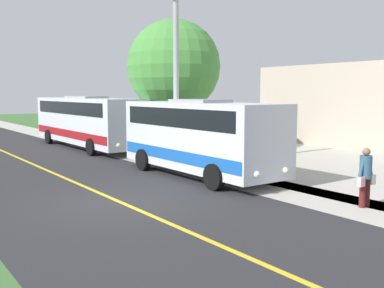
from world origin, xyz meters
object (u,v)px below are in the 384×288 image
Objects in this scene: tree_curbside at (174,67)px; shuttle_bus_front at (200,134)px; transit_bus_rear at (86,119)px; street_light_pole at (174,55)px; pedestrian_with_bags at (365,175)px.

shuttle_bus_front is at bearing 64.93° from tree_curbside.
shuttle_bus_front is 1.10× the size of tree_curbside.
street_light_pole reaches higher than transit_bus_rear.
transit_bus_rear is 1.25× the size of street_light_pole.
shuttle_bus_front is at bearing -81.93° from pedestrian_with_bags.
tree_curbside is at bearing 120.61° from transit_bus_rear.
pedestrian_with_bags is at bearing 93.34° from street_light_pole.
pedestrian_with_bags is 9.87m from street_light_pole.
tree_curbside reaches higher than shuttle_bus_front.
street_light_pole is 4.58m from tree_curbside.
street_light_pole reaches higher than tree_curbside.
shuttle_bus_front is at bearing 80.37° from street_light_pole.
shuttle_bus_front is 11.20m from transit_bus_rear.
tree_curbside is (-1.99, -12.87, 3.70)m from pedestrian_with_bags.
transit_bus_rear is 6.46m from tree_curbside.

